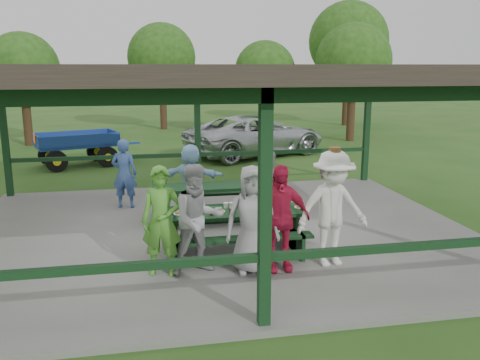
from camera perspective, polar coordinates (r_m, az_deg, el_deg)
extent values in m
plane|color=#275119|center=(10.24, -2.32, -6.24)|extent=(90.00, 90.00, 0.00)
cube|color=slate|center=(10.22, -2.33, -5.98)|extent=(10.00, 8.00, 0.10)
cube|color=black|center=(6.20, 2.80, -3.47)|extent=(0.15, 0.15, 3.00)
cube|color=black|center=(13.91, -24.91, 4.41)|extent=(0.15, 0.15, 3.00)
cube|color=black|center=(13.57, -4.79, 5.37)|extent=(0.15, 0.15, 3.00)
cube|color=black|center=(14.85, 14.04, 5.67)|extent=(0.15, 0.15, 3.00)
cube|color=black|center=(6.31, -19.30, -9.67)|extent=(4.65, 0.10, 0.10)
cube|color=black|center=(7.31, 21.50, -6.76)|extent=(4.65, 0.10, 0.10)
cube|color=black|center=(13.62, -14.84, 2.46)|extent=(4.65, 0.10, 0.10)
cube|color=black|center=(14.11, 5.01, 3.18)|extent=(4.65, 0.10, 0.10)
cube|color=black|center=(5.96, 2.95, 9.57)|extent=(9.80, 0.15, 0.20)
cube|color=black|center=(13.46, -4.90, 11.29)|extent=(9.80, 0.15, 0.20)
cube|color=#2A231E|center=(9.69, -2.50, 12.08)|extent=(10.60, 8.60, 0.24)
cube|color=black|center=(8.88, -0.62, -3.68)|extent=(2.46, 0.75, 0.06)
cube|color=black|center=(8.45, 0.06, -6.64)|extent=(2.46, 0.28, 0.05)
cube|color=black|center=(9.48, -1.21, -4.46)|extent=(2.46, 0.28, 0.05)
cube|color=black|center=(8.86, -7.36, -6.15)|extent=(0.06, 0.70, 0.75)
cube|color=black|center=(9.21, 5.87, -5.37)|extent=(0.06, 0.70, 0.75)
cube|color=black|center=(8.91, -7.33, -7.06)|extent=(0.06, 1.39, 0.45)
cube|color=black|center=(9.26, 5.85, -6.25)|extent=(0.06, 1.39, 0.45)
cube|color=black|center=(10.77, -3.12, -0.75)|extent=(2.52, 0.75, 0.06)
cube|color=black|center=(10.31, -2.68, -3.05)|extent=(2.52, 0.28, 0.05)
cube|color=black|center=(11.37, -3.48, -1.56)|extent=(2.52, 0.28, 0.05)
cube|color=black|center=(10.77, -8.80, -2.78)|extent=(0.06, 0.70, 0.75)
cube|color=black|center=(11.04, 2.46, -2.25)|extent=(0.06, 0.70, 0.75)
cube|color=black|center=(10.81, -8.78, -3.55)|extent=(0.06, 1.39, 0.45)
cube|color=black|center=(11.08, 2.45, -3.00)|extent=(0.06, 1.39, 0.45)
cylinder|color=white|center=(8.75, -6.77, -3.76)|extent=(0.22, 0.22, 0.01)
torus|color=#9E6238|center=(8.73, -7.03, -3.67)|extent=(0.10, 0.10, 0.03)
torus|color=#9E6238|center=(8.73, -6.50, -3.64)|extent=(0.10, 0.10, 0.03)
torus|color=#9E6238|center=(8.79, -6.79, -3.54)|extent=(0.10, 0.10, 0.03)
cylinder|color=white|center=(8.82, -2.41, -3.55)|extent=(0.22, 0.22, 0.01)
torus|color=#9E6238|center=(8.79, -2.65, -3.46)|extent=(0.10, 0.10, 0.03)
torus|color=#9E6238|center=(8.80, -2.14, -3.43)|extent=(0.10, 0.10, 0.03)
torus|color=#9E6238|center=(8.86, -2.46, -3.33)|extent=(0.10, 0.10, 0.03)
cylinder|color=white|center=(8.93, 1.41, -3.35)|extent=(0.22, 0.22, 0.01)
torus|color=#9E6238|center=(8.89, 1.19, -3.26)|extent=(0.10, 0.10, 0.03)
torus|color=#9E6238|center=(8.91, 1.69, -3.23)|extent=(0.10, 0.10, 0.03)
torus|color=#9E6238|center=(8.96, 1.35, -3.13)|extent=(0.10, 0.10, 0.03)
cylinder|color=white|center=(9.15, 6.81, -3.04)|extent=(0.22, 0.22, 0.01)
torus|color=#9E6238|center=(9.11, 6.61, -2.95)|extent=(0.10, 0.10, 0.03)
torus|color=#9E6238|center=(9.13, 7.09, -2.92)|extent=(0.10, 0.10, 0.03)
torus|color=#9E6238|center=(9.18, 6.73, -2.83)|extent=(0.10, 0.10, 0.03)
cylinder|color=#381E0F|center=(8.62, -3.23, -3.64)|extent=(0.06, 0.06, 0.10)
cylinder|color=#381E0F|center=(8.67, -1.04, -3.53)|extent=(0.06, 0.06, 0.10)
cylinder|color=#381E0F|center=(8.68, -0.71, -3.52)|extent=(0.06, 0.06, 0.10)
cylinder|color=#381E0F|center=(8.96, 6.99, -3.08)|extent=(0.06, 0.06, 0.10)
cone|color=white|center=(9.02, -1.58, -2.88)|extent=(0.09, 0.09, 0.10)
cone|color=white|center=(9.04, -0.96, -2.85)|extent=(0.09, 0.09, 0.10)
cone|color=white|center=(9.12, 1.65, -2.71)|extent=(0.09, 0.09, 0.10)
cone|color=white|center=(9.19, 3.57, -2.61)|extent=(0.09, 0.09, 0.10)
cone|color=white|center=(9.27, 5.39, -2.51)|extent=(0.09, 0.09, 0.10)
imported|color=#509D31|center=(7.98, -8.79, -4.60)|extent=(0.71, 0.55, 1.74)
imported|color=#99999C|center=(7.98, -4.74, -4.43)|extent=(0.99, 0.86, 1.76)
imported|color=gray|center=(7.97, 1.40, -4.49)|extent=(0.89, 0.62, 1.74)
imported|color=#B8193C|center=(8.09, 4.37, -4.27)|extent=(1.02, 0.44, 1.73)
imported|color=white|center=(8.39, 10.34, -3.19)|extent=(1.29, 0.82, 1.91)
cylinder|color=brown|center=(8.19, 10.59, 2.84)|extent=(0.35, 0.35, 0.02)
cylinder|color=brown|center=(8.18, 10.61, 3.26)|extent=(0.21, 0.21, 0.11)
imported|color=#9BC9EF|center=(11.46, -5.53, 0.28)|extent=(1.49, 0.91, 1.54)
imported|color=#3D5C9E|center=(11.97, -12.86, 0.72)|extent=(0.66, 0.51, 1.60)
imported|color=#98999B|center=(11.73, 2.59, 1.12)|extent=(1.03, 0.93, 1.74)
imported|color=silver|center=(19.22, 1.83, 5.03)|extent=(5.98, 4.42, 1.51)
cube|color=navy|center=(17.95, -17.83, 3.79)|extent=(2.83, 2.05, 0.11)
cube|color=navy|center=(17.31, -17.42, 4.27)|extent=(2.42, 0.89, 0.36)
cube|color=navy|center=(18.54, -18.32, 4.73)|extent=(2.42, 0.89, 0.36)
cube|color=navy|center=(17.70, -21.91, 4.11)|extent=(0.47, 1.22, 0.36)
cube|color=navy|center=(18.23, -13.97, 4.88)|extent=(0.47, 1.22, 0.36)
cylinder|color=black|center=(17.20, -19.90, 1.98)|extent=(0.71, 0.38, 0.69)
cylinder|color=yellow|center=(17.20, -19.90, 1.98)|extent=(0.31, 0.27, 0.25)
cylinder|color=black|center=(18.52, -20.69, 2.64)|extent=(0.71, 0.38, 0.69)
cylinder|color=yellow|center=(18.52, -20.69, 2.64)|extent=(0.31, 0.27, 0.25)
cylinder|color=black|center=(17.55, -14.65, 2.53)|extent=(0.71, 0.38, 0.69)
cylinder|color=yellow|center=(17.55, -14.65, 2.53)|extent=(0.31, 0.27, 0.25)
cylinder|color=black|center=(18.85, -15.79, 3.14)|extent=(0.71, 0.38, 0.69)
cylinder|color=yellow|center=(18.85, -15.79, 3.14)|extent=(0.31, 0.27, 0.25)
cube|color=navy|center=(18.41, -12.56, 4.02)|extent=(0.88, 0.37, 0.07)
cone|color=#F2590C|center=(17.68, -22.08, 4.38)|extent=(0.14, 0.35, 0.36)
cylinder|color=#362415|center=(23.40, -22.79, 6.47)|extent=(0.36, 0.36, 2.35)
sphere|color=#1D4713|center=(23.30, -23.23, 11.41)|extent=(3.01, 3.01, 3.01)
cylinder|color=#362415|center=(27.59, -8.62, 8.54)|extent=(0.36, 0.36, 2.76)
sphere|color=#1D4713|center=(27.52, -8.79, 13.47)|extent=(3.53, 3.53, 3.53)
cylinder|color=#362415|center=(24.71, 2.76, 7.60)|extent=(0.36, 0.36, 2.25)
sphere|color=#1D4713|center=(24.61, 2.81, 12.09)|extent=(2.88, 2.88, 2.88)
cylinder|color=#362415|center=(23.47, 12.36, 7.46)|extent=(0.36, 0.36, 2.59)
sphere|color=#1D4713|center=(23.38, 12.62, 12.90)|extent=(3.31, 3.31, 3.31)
cylinder|color=#362415|center=(29.70, 11.82, 9.33)|extent=(0.36, 0.36, 3.41)
sphere|color=#1D4713|center=(29.68, 12.08, 14.99)|extent=(4.37, 4.37, 4.37)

